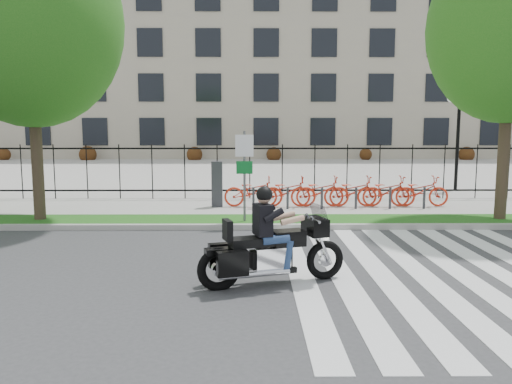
{
  "coord_description": "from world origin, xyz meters",
  "views": [
    {
      "loc": [
        1.29,
        -9.14,
        2.69
      ],
      "look_at": [
        1.38,
        3.0,
        1.16
      ],
      "focal_mm": 35.0,
      "sensor_mm": 36.0,
      "label": 1
    }
  ],
  "objects": [
    {
      "name": "ground",
      "position": [
        0.0,
        0.0,
        0.0
      ],
      "size": [
        120.0,
        120.0,
        0.0
      ],
      "primitive_type": "plane",
      "color": "#353537",
      "rests_on": "ground"
    },
    {
      "name": "curb",
      "position": [
        0.0,
        4.1,
        0.07
      ],
      "size": [
        60.0,
        0.2,
        0.15
      ],
      "primitive_type": "cube",
      "color": "#9A9791",
      "rests_on": "ground"
    },
    {
      "name": "grass_verge",
      "position": [
        0.0,
        4.95,
        0.07
      ],
      "size": [
        60.0,
        1.5,
        0.15
      ],
      "primitive_type": "cube",
      "color": "#1D5816",
      "rests_on": "ground"
    },
    {
      "name": "sidewalk",
      "position": [
        0.0,
        7.45,
        0.07
      ],
      "size": [
        60.0,
        3.5,
        0.15
      ],
      "primitive_type": "cube",
      "color": "#99968F",
      "rests_on": "ground"
    },
    {
      "name": "plaza",
      "position": [
        0.0,
        25.0,
        0.05
      ],
      "size": [
        80.0,
        34.0,
        0.1
      ],
      "primitive_type": "cube",
      "color": "#99968F",
      "rests_on": "ground"
    },
    {
      "name": "crosswalk_stripes",
      "position": [
        4.83,
        0.0,
        0.01
      ],
      "size": [
        5.7,
        8.0,
        0.01
      ],
      "primitive_type": null,
      "color": "silver",
      "rests_on": "ground"
    },
    {
      "name": "iron_fence",
      "position": [
        0.0,
        9.2,
        1.15
      ],
      "size": [
        30.0,
        0.06,
        2.0
      ],
      "primitive_type": null,
      "color": "black",
      "rests_on": "sidewalk"
    },
    {
      "name": "office_building",
      "position": [
        0.0,
        44.92,
        9.97
      ],
      "size": [
        60.0,
        21.9,
        20.15
      ],
      "color": "#A89E88",
      "rests_on": "ground"
    },
    {
      "name": "lamp_post_right",
      "position": [
        10.0,
        12.0,
        3.21
      ],
      "size": [
        1.06,
        0.7,
        4.25
      ],
      "color": "black",
      "rests_on": "ground"
    },
    {
      "name": "street_tree_1",
      "position": [
        -4.77,
        4.95,
        5.62
      ],
      "size": [
        5.03,
        5.03,
        8.37
      ],
      "color": "#37291E",
      "rests_on": "grass_verge"
    },
    {
      "name": "street_tree_2",
      "position": [
        8.42,
        4.95,
        5.43
      ],
      "size": [
        4.52,
        4.52,
        7.89
      ],
      "color": "#37291E",
      "rests_on": "grass_verge"
    },
    {
      "name": "bike_share_station",
      "position": [
        4.02,
        7.2,
        0.66
      ],
      "size": [
        7.84,
        0.88,
        1.5
      ],
      "color": "#2D2D33",
      "rests_on": "sidewalk"
    },
    {
      "name": "sign_pole_regulatory",
      "position": [
        1.08,
        4.58,
        1.74
      ],
      "size": [
        0.5,
        0.09,
        2.5
      ],
      "color": "#59595B",
      "rests_on": "grass_verge"
    },
    {
      "name": "motorcycle_rider",
      "position": [
        1.64,
        -0.69,
        0.69
      ],
      "size": [
        2.62,
        1.25,
        2.08
      ],
      "color": "black",
      "rests_on": "ground"
    }
  ]
}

